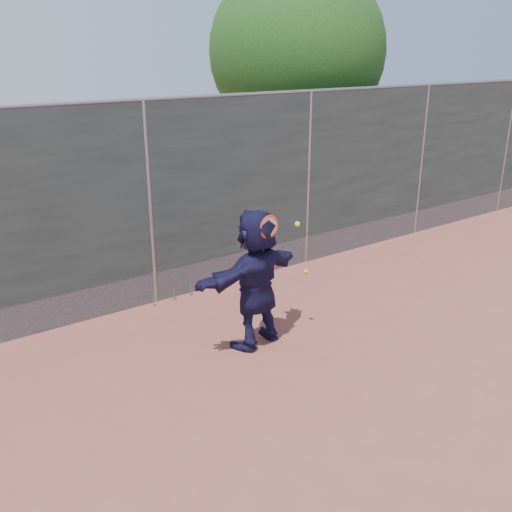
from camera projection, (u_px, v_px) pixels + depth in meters
ground at (303, 412)px, 6.07m from camera, size 80.00×80.00×0.00m
player at (256, 279)px, 7.21m from camera, size 1.76×0.83×1.82m
ball_ground at (306, 271)px, 9.83m from camera, size 0.07×0.07×0.07m
fence at (149, 201)px, 8.20m from camera, size 20.00×0.06×3.03m
swing_action at (272, 228)px, 6.87m from camera, size 0.67×0.14×0.51m
tree_right at (302, 57)px, 11.83m from camera, size 3.78×3.60×5.39m
weed_clump at (176, 291)px, 8.77m from camera, size 0.68×0.07×0.30m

